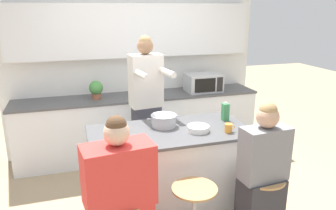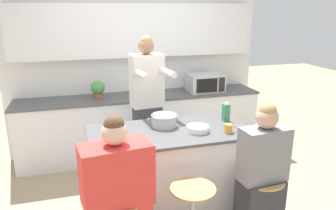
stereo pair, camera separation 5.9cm
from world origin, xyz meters
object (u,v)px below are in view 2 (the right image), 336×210
object	(u,v)px
person_wrapped_blanket	(118,203)
potted_plant	(98,89)
person_seated_near	(261,182)
coffee_cup_near	(116,137)
person_cooking	(148,110)
juice_carton	(226,112)
fruit_bowl	(198,129)
kitchen_island	(170,170)
coffee_cup_far	(228,128)
cooking_pot	(164,121)
microwave	(205,83)
bar_stool_rightmost	(260,205)

from	to	relation	value
person_wrapped_blanket	potted_plant	world-z (taller)	person_wrapped_blanket
person_seated_near	potted_plant	xyz separation A→B (m)	(-1.26, 2.22, 0.43)
coffee_cup_near	potted_plant	size ratio (longest dim) A/B	0.42
person_cooking	juice_carton	distance (m)	0.99
fruit_bowl	person_cooking	bearing A→B (deg)	111.06
kitchen_island	coffee_cup_far	size ratio (longest dim) A/B	15.12
cooking_pot	juice_carton	world-z (taller)	juice_carton
microwave	potted_plant	bearing A→B (deg)	178.83
microwave	person_wrapped_blanket	bearing A→B (deg)	-126.83
person_cooking	person_seated_near	world-z (taller)	person_cooking
bar_stool_rightmost	coffee_cup_far	xyz separation A→B (m)	(-0.12, 0.49, 0.60)
kitchen_island	person_wrapped_blanket	bearing A→B (deg)	-131.96
person_cooking	potted_plant	world-z (taller)	person_cooking
person_wrapped_blanket	coffee_cup_far	bearing A→B (deg)	15.49
bar_stool_rightmost	fruit_bowl	xyz separation A→B (m)	(-0.40, 0.60, 0.58)
kitchen_island	person_seated_near	distance (m)	0.98
cooking_pot	potted_plant	size ratio (longest dim) A/B	1.41
person_seated_near	juice_carton	world-z (taller)	person_seated_near
fruit_bowl	coffee_cup_near	distance (m)	0.83
person_seated_near	coffee_cup_near	bearing A→B (deg)	149.42
coffee_cup_near	microwave	world-z (taller)	microwave
person_cooking	person_seated_near	distance (m)	1.67
kitchen_island	fruit_bowl	world-z (taller)	fruit_bowl
microwave	kitchen_island	bearing A→B (deg)	-123.99
person_wrapped_blanket	fruit_bowl	world-z (taller)	person_wrapped_blanket
coffee_cup_far	potted_plant	xyz separation A→B (m)	(-1.16, 1.71, 0.09)
cooking_pot	coffee_cup_far	bearing A→B (deg)	-31.91
cooking_pot	coffee_cup_near	size ratio (longest dim) A/B	3.35
kitchen_island	cooking_pot	distance (m)	0.54
bar_stool_rightmost	coffee_cup_near	xyz separation A→B (m)	(-1.24, 0.60, 0.59)
bar_stool_rightmost	person_cooking	xyz separation A→B (m)	(-0.74, 1.47, 0.55)
person_cooking	person_seated_near	xyz separation A→B (m)	(0.72, -1.48, -0.29)
kitchen_island	microwave	size ratio (longest dim) A/B	3.19
person_wrapped_blanket	juice_carton	distance (m)	1.62
fruit_bowl	coffee_cup_near	xyz separation A→B (m)	(-0.83, -0.01, 0.01)
kitchen_island	microwave	bearing A→B (deg)	56.01
bar_stool_rightmost	cooking_pot	bearing A→B (deg)	129.27
bar_stool_rightmost	person_wrapped_blanket	xyz separation A→B (m)	(-1.32, -0.01, 0.27)
coffee_cup_near	bar_stool_rightmost	bearing A→B (deg)	-25.79
person_cooking	cooking_pot	distance (m)	0.62
juice_carton	fruit_bowl	bearing A→B (deg)	-151.39
fruit_bowl	potted_plant	world-z (taller)	potted_plant
coffee_cup_near	coffee_cup_far	xyz separation A→B (m)	(1.12, -0.11, 0.01)
bar_stool_rightmost	coffee_cup_near	bearing A→B (deg)	154.21
person_cooking	person_seated_near	bearing A→B (deg)	-71.16
juice_carton	potted_plant	distance (m)	1.88
microwave	fruit_bowl	bearing A→B (deg)	-114.71
person_wrapped_blanket	juice_carton	world-z (taller)	person_wrapped_blanket
person_cooking	coffee_cup_far	size ratio (longest dim) A/B	16.65
microwave	coffee_cup_far	bearing A→B (deg)	-104.51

